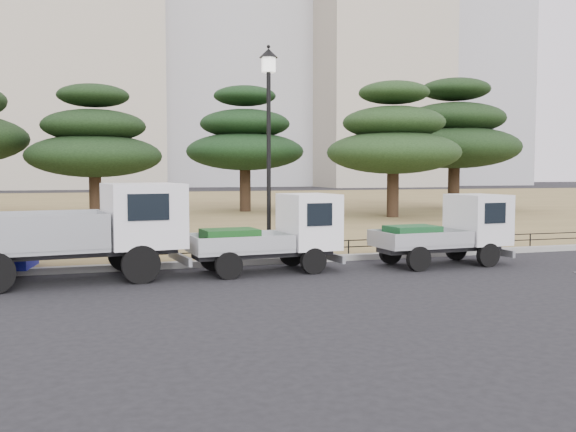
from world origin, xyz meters
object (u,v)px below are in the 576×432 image
object	(u,v)px
truck_large	(83,227)
truck_kei_front	(276,233)
truck_kei_rear	(450,230)
street_lamp	(269,117)

from	to	relation	value
truck_large	truck_kei_front	bearing A→B (deg)	-7.13
truck_large	truck_kei_rear	distance (m)	9.11
truck_kei_front	truck_kei_rear	world-z (taller)	truck_kei_front
truck_kei_front	street_lamp	distance (m)	3.34
truck_kei_rear	street_lamp	size ratio (longest dim) A/B	0.65
truck_kei_rear	street_lamp	xyz separation A→B (m)	(-4.37, 1.87, 2.96)
truck_large	truck_kei_rear	world-z (taller)	truck_large
truck_kei_front	truck_kei_rear	xyz separation A→B (m)	(4.65, -0.30, -0.02)
truck_large	truck_kei_rear	xyz separation A→B (m)	(9.10, -0.35, -0.29)
truck_kei_front	truck_large	bearing A→B (deg)	175.48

